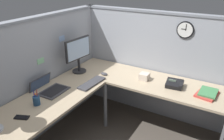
# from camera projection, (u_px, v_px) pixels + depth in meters

# --- Properties ---
(ground_plane) EXTENTS (6.80, 6.80, 0.00)m
(ground_plane) POSITION_uv_depth(u_px,v_px,m) (109.00, 135.00, 3.07)
(ground_plane) COLOR #4C443D
(cubicle_wall_back) EXTENTS (2.57, 0.12, 1.58)m
(cubicle_wall_back) POSITION_uv_depth(u_px,v_px,m) (36.00, 80.00, 2.87)
(cubicle_wall_back) COLOR #999EA8
(cubicle_wall_back) RESTS_ON ground
(cubicle_wall_right) EXTENTS (0.12, 2.37, 1.58)m
(cubicle_wall_right) POSITION_uv_depth(u_px,v_px,m) (154.00, 65.00, 3.32)
(cubicle_wall_right) COLOR #999EA8
(cubicle_wall_right) RESTS_ON ground
(desk) EXTENTS (2.35, 2.15, 0.73)m
(desk) POSITION_uv_depth(u_px,v_px,m) (106.00, 102.00, 2.68)
(desk) COLOR tan
(desk) RESTS_ON ground
(monitor) EXTENTS (0.46, 0.20, 0.50)m
(monitor) POSITION_uv_depth(u_px,v_px,m) (78.00, 53.00, 3.13)
(monitor) COLOR #232326
(monitor) RESTS_ON desk
(laptop) EXTENTS (0.35, 0.39, 0.22)m
(laptop) POSITION_uv_depth(u_px,v_px,m) (48.00, 88.00, 2.74)
(laptop) COLOR #38383D
(laptop) RESTS_ON desk
(keyboard) EXTENTS (0.44, 0.16, 0.02)m
(keyboard) POSITION_uv_depth(u_px,v_px,m) (92.00, 83.00, 2.90)
(keyboard) COLOR #38383D
(keyboard) RESTS_ON desk
(computer_mouse) EXTENTS (0.06, 0.10, 0.03)m
(computer_mouse) POSITION_uv_depth(u_px,v_px,m) (104.00, 74.00, 3.14)
(computer_mouse) COLOR #38383D
(computer_mouse) RESTS_ON desk
(pen_cup) EXTENTS (0.08, 0.08, 0.18)m
(pen_cup) POSITION_uv_depth(u_px,v_px,m) (36.00, 100.00, 2.42)
(pen_cup) COLOR navy
(pen_cup) RESTS_ON desk
(cell_phone) EXTENTS (0.12, 0.16, 0.01)m
(cell_phone) POSITION_uv_depth(u_px,v_px,m) (22.00, 117.00, 2.22)
(cell_phone) COLOR black
(cell_phone) RESTS_ON desk
(office_phone) EXTENTS (0.21, 0.22, 0.11)m
(office_phone) POSITION_uv_depth(u_px,v_px,m) (175.00, 84.00, 2.81)
(office_phone) COLOR black
(office_phone) RESTS_ON desk
(book_stack) EXTENTS (0.31, 0.26, 0.04)m
(book_stack) POSITION_uv_depth(u_px,v_px,m) (207.00, 93.00, 2.63)
(book_stack) COLOR #BF3F38
(book_stack) RESTS_ON desk
(tissue_box) EXTENTS (0.12, 0.12, 0.09)m
(tissue_box) POSITION_uv_depth(u_px,v_px,m) (144.00, 76.00, 3.00)
(tissue_box) COLOR beige
(tissue_box) RESTS_ON desk
(wall_clock) EXTENTS (0.04, 0.22, 0.22)m
(wall_clock) POSITION_uv_depth(u_px,v_px,m) (185.00, 30.00, 2.86)
(wall_clock) COLOR black
(pinned_note_leftmost) EXTENTS (0.11, 0.00, 0.07)m
(pinned_note_leftmost) POSITION_uv_depth(u_px,v_px,m) (41.00, 61.00, 2.79)
(pinned_note_leftmost) COLOR #8CCC99
(pinned_note_middle) EXTENTS (0.11, 0.00, 0.07)m
(pinned_note_middle) POSITION_uv_depth(u_px,v_px,m) (62.00, 39.00, 3.05)
(pinned_note_middle) COLOR #99B7E5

